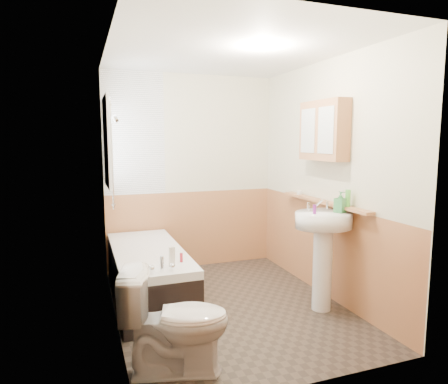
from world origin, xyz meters
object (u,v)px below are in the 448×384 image
(bathtub, at_px, (148,273))
(toilet, at_px, (176,322))
(medicine_cabinet, at_px, (323,131))
(sink, at_px, (323,240))
(pine_shelf, at_px, (323,202))

(bathtub, relative_size, toilet, 2.24)
(bathtub, xyz_separation_m, medicine_cabinet, (1.74, -0.54, 1.49))
(sink, xyz_separation_m, pine_shelf, (0.20, 0.32, 0.32))
(toilet, distance_m, pine_shelf, 2.11)
(sink, height_order, medicine_cabinet, medicine_cabinet)
(toilet, xyz_separation_m, pine_shelf, (1.80, 0.89, 0.65))
(toilet, height_order, pine_shelf, pine_shelf)
(bathtub, distance_m, medicine_cabinet, 2.35)
(bathtub, distance_m, sink, 1.83)
(bathtub, xyz_separation_m, sink, (1.57, -0.85, 0.42))
(bathtub, bearing_deg, toilet, -91.21)
(bathtub, relative_size, pine_shelf, 1.17)
(bathtub, height_order, toilet, toilet)
(bathtub, height_order, pine_shelf, pine_shelf)
(sink, bearing_deg, medicine_cabinet, 62.26)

